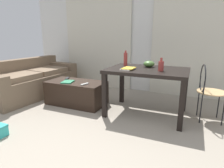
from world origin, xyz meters
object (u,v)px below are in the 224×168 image
at_px(couch, 31,81).
at_px(bowl, 149,64).
at_px(craft_table, 147,75).
at_px(magazine, 68,82).
at_px(tv_remote_secondary, 67,78).
at_px(coffee_table, 76,93).
at_px(tv_remote_primary, 85,84).
at_px(bottle_near, 126,59).
at_px(bottle_far, 161,66).
at_px(book_stack, 128,69).
at_px(wire_chair, 207,87).

xyz_separation_m(couch, bowl, (2.47, 0.16, 0.49)).
height_order(craft_table, magazine, craft_table).
xyz_separation_m(bowl, magazine, (-1.38, -0.35, -0.36)).
bearing_deg(couch, tv_remote_secondary, 2.13).
height_order(couch, coffee_table, couch).
distance_m(couch, bowl, 2.52).
bearing_deg(couch, tv_remote_primary, -8.30).
distance_m(bottle_near, bottle_far, 0.70).
relative_size(couch, tv_remote_primary, 12.20).
height_order(couch, book_stack, book_stack).
bearing_deg(bowl, tv_remote_secondary, -175.27).
bearing_deg(magazine, coffee_table, 35.20).
distance_m(bottle_far, tv_remote_primary, 1.31).
bearing_deg(bowl, craft_table, -83.29).
xyz_separation_m(wire_chair, bowl, (-0.89, 0.06, 0.28)).
distance_m(bottle_far, bowl, 0.38).
distance_m(bowl, magazine, 1.47).
xyz_separation_m(couch, craft_table, (2.49, -0.03, 0.34)).
height_order(bottle_near, bowl, bottle_near).
relative_size(couch, bottle_near, 7.69).
relative_size(coffee_table, wire_chair, 1.25).
bearing_deg(magazine, bowl, 1.04).
xyz_separation_m(bottle_near, tv_remote_secondary, (-1.16, -0.10, -0.42)).
distance_m(craft_table, magazine, 1.42).
bearing_deg(bowl, couch, -176.23).
relative_size(bottle_far, book_stack, 0.73).
relative_size(bottle_far, tv_remote_secondary, 1.10).
relative_size(couch, magazine, 8.28).
xyz_separation_m(bottle_far, book_stack, (-0.47, -0.07, -0.06)).
bearing_deg(bottle_far, bottle_near, 157.20).
relative_size(bottle_near, book_stack, 0.97).
height_order(craft_table, tv_remote_primary, craft_table).
height_order(tv_remote_primary, tv_remote_secondary, tv_remote_secondary).
bearing_deg(bottle_near, book_stack, -63.82).
bearing_deg(tv_remote_secondary, couch, 159.20).
bearing_deg(tv_remote_secondary, bottle_far, -28.21).
distance_m(coffee_table, bowl, 1.43).
bearing_deg(coffee_table, tv_remote_secondary, 157.50).
height_order(bottle_near, tv_remote_secondary, bottle_near).
xyz_separation_m(craft_table, bottle_near, (-0.42, 0.16, 0.22)).
bearing_deg(magazine, tv_remote_primary, -16.62).
relative_size(coffee_table, book_stack, 4.02).
xyz_separation_m(coffee_table, craft_table, (1.30, 0.05, 0.43)).
xyz_separation_m(craft_table, book_stack, (-0.26, -0.17, 0.12)).
distance_m(craft_table, tv_remote_secondary, 1.59).
xyz_separation_m(coffee_table, bottle_far, (1.52, -0.05, 0.61)).
xyz_separation_m(bottle_near, bottle_far, (0.64, -0.27, -0.04)).
relative_size(tv_remote_secondary, magazine, 0.73).
bearing_deg(bowl, wire_chair, -3.98).
xyz_separation_m(book_stack, tv_remote_primary, (-0.78, -0.01, -0.32)).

